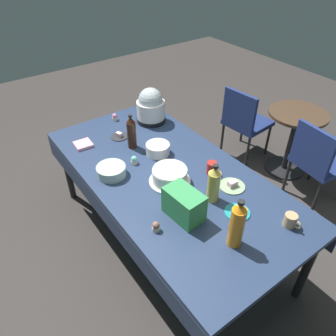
{
  "coord_description": "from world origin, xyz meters",
  "views": [
    {
      "loc": [
        1.56,
        -1.13,
        2.29
      ],
      "look_at": [
        0.0,
        0.0,
        0.8
      ],
      "focal_mm": 34.6,
      "sensor_mm": 36.0,
      "label": 1
    }
  ],
  "objects_px": {
    "maroon_chair_left": "(244,119)",
    "soda_bottle_ginger_ale": "(214,184)",
    "ceramic_snack_bowl": "(158,149)",
    "soda_carton": "(184,204)",
    "coffee_mug_tan": "(291,220)",
    "coffee_mug_red": "(212,168)",
    "soda_bottle_orange_juice": "(237,225)",
    "cupcake_vanilla": "(115,117)",
    "cupcake_mint": "(156,227)",
    "maroon_chair_right": "(318,159)",
    "slow_cooker": "(151,107)",
    "soda_bottle_cola": "(131,132)",
    "dessert_plate_teal": "(237,212)",
    "cupcake_berry": "(134,160)",
    "dessert_plate_charcoal": "(119,136)",
    "glass_salad_bowl": "(111,171)",
    "frosted_layer_cake": "(170,176)",
    "round_cafe_table": "(294,131)",
    "dessert_plate_sage": "(232,185)",
    "potluck_table": "(168,179)"
  },
  "relations": [
    {
      "from": "maroon_chair_left",
      "to": "soda_bottle_ginger_ale",
      "type": "bearing_deg",
      "value": -55.31
    },
    {
      "from": "ceramic_snack_bowl",
      "to": "maroon_chair_left",
      "type": "height_order",
      "value": "maroon_chair_left"
    },
    {
      "from": "soda_carton",
      "to": "soda_bottle_ginger_ale",
      "type": "bearing_deg",
      "value": 87.16
    },
    {
      "from": "coffee_mug_tan",
      "to": "coffee_mug_red",
      "type": "distance_m",
      "value": 0.68
    },
    {
      "from": "soda_bottle_orange_juice",
      "to": "cupcake_vanilla",
      "type": "bearing_deg",
      "value": 175.35
    },
    {
      "from": "cupcake_mint",
      "to": "coffee_mug_tan",
      "type": "height_order",
      "value": "coffee_mug_tan"
    },
    {
      "from": "cupcake_mint",
      "to": "soda_carton",
      "type": "relative_size",
      "value": 0.26
    },
    {
      "from": "maroon_chair_right",
      "to": "coffee_mug_tan",
      "type": "bearing_deg",
      "value": -67.05
    },
    {
      "from": "slow_cooker",
      "to": "soda_bottle_cola",
      "type": "height_order",
      "value": "slow_cooker"
    },
    {
      "from": "slow_cooker",
      "to": "soda_bottle_cola",
      "type": "bearing_deg",
      "value": -53.61
    },
    {
      "from": "dessert_plate_teal",
      "to": "coffee_mug_tan",
      "type": "height_order",
      "value": "coffee_mug_tan"
    },
    {
      "from": "cupcake_berry",
      "to": "soda_bottle_cola",
      "type": "xyz_separation_m",
      "value": [
        -0.21,
        0.11,
        0.11
      ]
    },
    {
      "from": "ceramic_snack_bowl",
      "to": "coffee_mug_tan",
      "type": "xyz_separation_m",
      "value": [
        1.14,
        0.22,
        0.0
      ]
    },
    {
      "from": "dessert_plate_charcoal",
      "to": "soda_carton",
      "type": "relative_size",
      "value": 0.59
    },
    {
      "from": "ceramic_snack_bowl",
      "to": "cupcake_mint",
      "type": "relative_size",
      "value": 2.9
    },
    {
      "from": "cupcake_vanilla",
      "to": "maroon_chair_left",
      "type": "height_order",
      "value": "maroon_chair_left"
    },
    {
      "from": "cupcake_berry",
      "to": "glass_salad_bowl",
      "type": "bearing_deg",
      "value": -83.44
    },
    {
      "from": "frosted_layer_cake",
      "to": "cupcake_vanilla",
      "type": "bearing_deg",
      "value": 173.74
    },
    {
      "from": "soda_bottle_orange_juice",
      "to": "round_cafe_table",
      "type": "distance_m",
      "value": 1.98
    },
    {
      "from": "cupcake_berry",
      "to": "soda_bottle_cola",
      "type": "distance_m",
      "value": 0.26
    },
    {
      "from": "cupcake_mint",
      "to": "soda_bottle_cola",
      "type": "bearing_deg",
      "value": 157.84
    },
    {
      "from": "frosted_layer_cake",
      "to": "soda_bottle_ginger_ale",
      "type": "distance_m",
      "value": 0.36
    },
    {
      "from": "dessert_plate_sage",
      "to": "maroon_chair_right",
      "type": "relative_size",
      "value": 0.22
    },
    {
      "from": "soda_bottle_orange_juice",
      "to": "coffee_mug_red",
      "type": "distance_m",
      "value": 0.68
    },
    {
      "from": "glass_salad_bowl",
      "to": "ceramic_snack_bowl",
      "type": "xyz_separation_m",
      "value": [
        -0.03,
        0.44,
        0.01
      ]
    },
    {
      "from": "dessert_plate_sage",
      "to": "cupcake_mint",
      "type": "height_order",
      "value": "cupcake_mint"
    },
    {
      "from": "dessert_plate_charcoal",
      "to": "cupcake_vanilla",
      "type": "xyz_separation_m",
      "value": [
        -0.29,
        0.12,
        0.02
      ]
    },
    {
      "from": "maroon_chair_right",
      "to": "round_cafe_table",
      "type": "distance_m",
      "value": 0.49
    },
    {
      "from": "coffee_mug_tan",
      "to": "maroon_chair_left",
      "type": "relative_size",
      "value": 0.14
    },
    {
      "from": "dessert_plate_teal",
      "to": "coffee_mug_tan",
      "type": "bearing_deg",
      "value": 34.36
    },
    {
      "from": "ceramic_snack_bowl",
      "to": "frosted_layer_cake",
      "type": "bearing_deg",
      "value": -20.91
    },
    {
      "from": "round_cafe_table",
      "to": "glass_salad_bowl",
      "type": "bearing_deg",
      "value": -95.13
    },
    {
      "from": "dessert_plate_sage",
      "to": "frosted_layer_cake",
      "type": "bearing_deg",
      "value": -132.87
    },
    {
      "from": "glass_salad_bowl",
      "to": "coffee_mug_tan",
      "type": "xyz_separation_m",
      "value": [
        1.11,
        0.67,
        0.01
      ]
    },
    {
      "from": "soda_bottle_orange_juice",
      "to": "coffee_mug_tan",
      "type": "height_order",
      "value": "soda_bottle_orange_juice"
    },
    {
      "from": "potluck_table",
      "to": "ceramic_snack_bowl",
      "type": "xyz_separation_m",
      "value": [
        -0.26,
        0.09,
        0.11
      ]
    },
    {
      "from": "soda_bottle_cola",
      "to": "coffee_mug_red",
      "type": "distance_m",
      "value": 0.73
    },
    {
      "from": "glass_salad_bowl",
      "to": "coffee_mug_tan",
      "type": "height_order",
      "value": "coffee_mug_tan"
    },
    {
      "from": "coffee_mug_tan",
      "to": "round_cafe_table",
      "type": "xyz_separation_m",
      "value": [
        -0.93,
        1.37,
        -0.3
      ]
    },
    {
      "from": "coffee_mug_red",
      "to": "coffee_mug_tan",
      "type": "bearing_deg",
      "value": 3.46
    },
    {
      "from": "cupcake_berry",
      "to": "soda_bottle_orange_juice",
      "type": "xyz_separation_m",
      "value": [
        1.03,
        0.07,
        0.13
      ]
    },
    {
      "from": "potluck_table",
      "to": "soda_bottle_ginger_ale",
      "type": "distance_m",
      "value": 0.46
    },
    {
      "from": "maroon_chair_left",
      "to": "round_cafe_table",
      "type": "height_order",
      "value": "maroon_chair_left"
    },
    {
      "from": "slow_cooker",
      "to": "dessert_plate_sage",
      "type": "distance_m",
      "value": 1.15
    },
    {
      "from": "cupcake_berry",
      "to": "soda_bottle_cola",
      "type": "height_order",
      "value": "soda_bottle_cola"
    },
    {
      "from": "potluck_table",
      "to": "dessert_plate_sage",
      "type": "xyz_separation_m",
      "value": [
        0.4,
        0.29,
        0.07
      ]
    },
    {
      "from": "soda_bottle_orange_juice",
      "to": "potluck_table",
      "type": "bearing_deg",
      "value": 174.58
    },
    {
      "from": "glass_salad_bowl",
      "to": "soda_bottle_orange_juice",
      "type": "xyz_separation_m",
      "value": [
        1.0,
        0.28,
        0.12
      ]
    },
    {
      "from": "ceramic_snack_bowl",
      "to": "dessert_plate_charcoal",
      "type": "xyz_separation_m",
      "value": [
        -0.41,
        -0.13,
        -0.03
      ]
    },
    {
      "from": "soda_bottle_ginger_ale",
      "to": "maroon_chair_right",
      "type": "distance_m",
      "value": 1.43
    }
  ]
}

